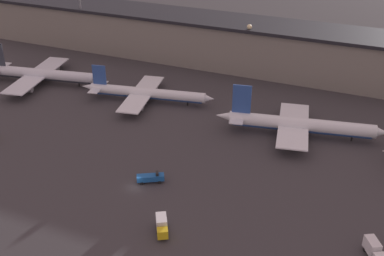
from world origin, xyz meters
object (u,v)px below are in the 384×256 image
airplane_0 (41,74)px  service_vehicle_3 (162,225)px  service_vehicle_1 (151,178)px  airplane_1 (146,93)px  service_vehicle_2 (374,250)px  airplane_2 (299,125)px

airplane_0 → service_vehicle_3: size_ratio=7.46×
airplane_0 → service_vehicle_1: bearing=-42.3°
airplane_1 → service_vehicle_3: (34.57, -57.30, -1.08)m
service_vehicle_2 → airplane_1: bearing=-151.9°
service_vehicle_1 → airplane_2: bearing=23.5°
service_vehicle_2 → service_vehicle_3: (-42.51, -10.12, -0.06)m
airplane_0 → airplane_2: 94.69m
service_vehicle_2 → service_vehicle_3: size_ratio=1.03×
airplane_2 → service_vehicle_1: bearing=-137.4°
airplane_0 → service_vehicle_3: bearing=-46.9°
service_vehicle_1 → service_vehicle_3: bearing=-85.1°
airplane_0 → service_vehicle_2: 128.11m
airplane_2 → service_vehicle_1: 48.00m
airplane_1 → service_vehicle_3: bearing=-69.8°
airplane_0 → airplane_2: size_ratio=0.96×
service_vehicle_2 → service_vehicle_1: bearing=-126.4°
service_vehicle_3 → airplane_1: bearing=-179.4°
airplane_0 → service_vehicle_3: airplane_0 is taller
airplane_0 → service_vehicle_2: airplane_0 is taller
airplane_1 → service_vehicle_2: bearing=-42.4°
airplane_0 → airplane_1: airplane_0 is taller
service_vehicle_1 → service_vehicle_3: service_vehicle_3 is taller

